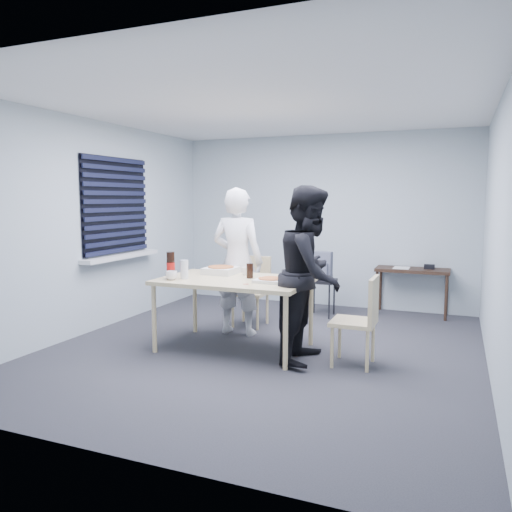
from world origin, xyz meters
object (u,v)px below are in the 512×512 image
at_px(backpack, 322,266).
at_px(soda_bottle, 171,266).
at_px(stool, 322,287).
at_px(chair_far, 253,286).
at_px(dining_table, 234,284).
at_px(chair_right, 362,315).
at_px(mug_a, 172,275).
at_px(person_black, 310,274).
at_px(person_white, 237,262).
at_px(side_table, 412,274).
at_px(mug_b, 246,271).

relative_size(backpack, soda_bottle, 1.33).
relative_size(stool, backpack, 1.34).
height_order(chair_far, backpack, backpack).
relative_size(chair_far, backpack, 2.29).
height_order(dining_table, chair_far, chair_far).
bearing_deg(chair_far, dining_table, -78.12).
distance_m(chair_right, soda_bottle, 2.10).
bearing_deg(chair_far, mug_a, -104.89).
bearing_deg(person_black, stool, 11.08).
distance_m(person_white, mug_a, 0.98).
height_order(side_table, mug_b, mug_b).
xyz_separation_m(person_white, person_black, (1.09, -0.65, 0.00)).
distance_m(person_black, backpack, 1.95).
bearing_deg(mug_b, dining_table, -92.05).
bearing_deg(chair_right, side_table, 83.81).
bearing_deg(side_table, backpack, -154.88).
height_order(dining_table, person_black, person_black).
bearing_deg(side_table, person_white, -136.27).
bearing_deg(mug_a, side_table, 50.21).
xyz_separation_m(stool, mug_b, (-0.48, -1.57, 0.41)).
height_order(person_white, stool, person_white).
bearing_deg(chair_far, side_table, 34.99).
height_order(mug_a, soda_bottle, soda_bottle).
distance_m(chair_right, stool, 2.11).
relative_size(person_black, mug_b, 17.70).
bearing_deg(soda_bottle, side_table, 48.56).
bearing_deg(chair_far, backpack, 47.09).
distance_m(dining_table, chair_right, 1.41).
distance_m(side_table, stool, 1.30).
xyz_separation_m(dining_table, chair_far, (-0.23, 1.07, -0.21)).
relative_size(chair_right, mug_a, 7.24).
distance_m(person_black, mug_b, 0.93).
xyz_separation_m(dining_table, backpack, (0.49, 1.84, -0.01)).
bearing_deg(soda_bottle, chair_far, 71.75).
relative_size(dining_table, stool, 3.07).
relative_size(dining_table, mug_b, 15.96).
bearing_deg(backpack, stool, 87.71).
xyz_separation_m(side_table, mug_a, (-2.25, -2.70, 0.24)).
xyz_separation_m(mug_a, mug_b, (0.60, 0.60, -0.00)).
bearing_deg(side_table, dining_table, -124.78).
relative_size(chair_far, person_black, 0.50).
xyz_separation_m(chair_far, mug_b, (0.24, -0.78, 0.31)).
relative_size(dining_table, side_table, 1.60).
distance_m(person_black, stool, 2.01).
distance_m(side_table, mug_a, 3.53).
relative_size(chair_far, mug_a, 7.24).
xyz_separation_m(side_table, backpack, (-1.17, -0.55, 0.12)).
bearing_deg(stool, person_black, -78.92).
xyz_separation_m(chair_far, person_white, (-0.00, -0.48, 0.37)).
distance_m(side_table, soda_bottle, 3.51).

